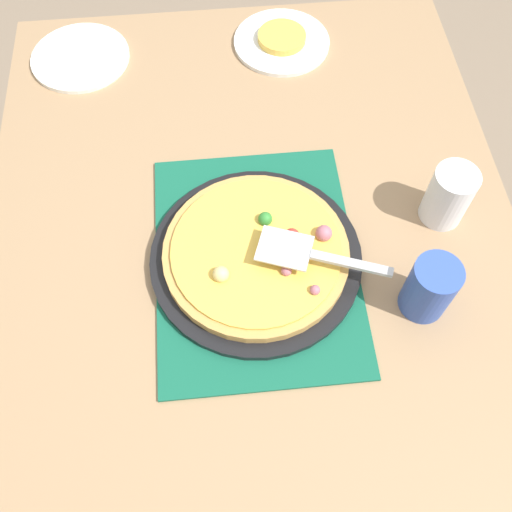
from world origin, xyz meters
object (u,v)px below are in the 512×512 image
object	(u,v)px
served_slice_right	(282,37)
cup_near	(448,196)
cup_far	(430,288)
pizza	(257,252)
plate_side	(80,57)
plate_far_right	(282,42)
pizza_server	(312,254)
pizza_pan	(256,258)

from	to	relation	value
served_slice_right	cup_near	bearing A→B (deg)	-153.94
cup_near	cup_far	xyz separation A→B (m)	(-0.18, 0.08, 0.00)
pizza	cup_far	distance (m)	0.30
pizza	plate_side	xyz separation A→B (m)	(0.56, 0.35, -0.03)
plate_far_right	pizza_server	xyz separation A→B (m)	(-0.60, 0.02, 0.07)
pizza_pan	plate_far_right	size ratio (longest dim) A/B	1.73
served_slice_right	cup_far	bearing A→B (deg)	-166.40
cup_near	pizza_pan	bearing A→B (deg)	100.79
plate_far_right	plate_side	bearing A→B (deg)	90.76
cup_near	pizza_server	distance (m)	0.28
plate_far_right	pizza_server	bearing A→B (deg)	177.82
served_slice_right	pizza_server	size ratio (longest dim) A/B	0.48
pizza_server	cup_far	bearing A→B (deg)	-112.37
served_slice_right	pizza_pan	bearing A→B (deg)	168.54
plate_side	cup_near	distance (m)	0.86
pizza	plate_side	bearing A→B (deg)	31.75
cup_far	plate_side	bearing A→B (deg)	42.90
pizza	pizza_server	bearing A→B (deg)	-110.70
pizza	pizza_pan	bearing A→B (deg)	86.94
plate_far_right	plate_side	xyz separation A→B (m)	(-0.01, 0.46, 0.00)
plate_far_right	plate_side	world-z (taller)	same
pizza	cup_far	xyz separation A→B (m)	(-0.11, -0.28, 0.03)
pizza_pan	served_slice_right	world-z (taller)	served_slice_right
pizza	cup_far	world-z (taller)	cup_far
pizza	served_slice_right	world-z (taller)	pizza
plate_far_right	cup_far	xyz separation A→B (m)	(-0.68, -0.16, 0.06)
served_slice_right	cup_near	world-z (taller)	cup_near
cup_near	cup_far	distance (m)	0.20
cup_far	pizza_server	world-z (taller)	cup_far
plate_far_right	plate_side	size ratio (longest dim) A/B	1.00
pizza	served_slice_right	distance (m)	0.58
pizza	plate_far_right	size ratio (longest dim) A/B	1.50
pizza_pan	cup_far	bearing A→B (deg)	-111.73
pizza_pan	cup_near	distance (m)	0.37
cup_near	served_slice_right	bearing A→B (deg)	26.06
pizza_pan	plate_side	xyz separation A→B (m)	(0.56, 0.34, -0.01)
pizza	pizza_server	xyz separation A→B (m)	(-0.03, -0.09, 0.04)
plate_side	cup_near	xyz separation A→B (m)	(-0.49, -0.70, 0.06)
plate_side	plate_far_right	bearing A→B (deg)	-89.24
pizza	served_slice_right	size ratio (longest dim) A/B	3.00
plate_side	served_slice_right	size ratio (longest dim) A/B	2.00
plate_side	pizza_server	world-z (taller)	pizza_server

